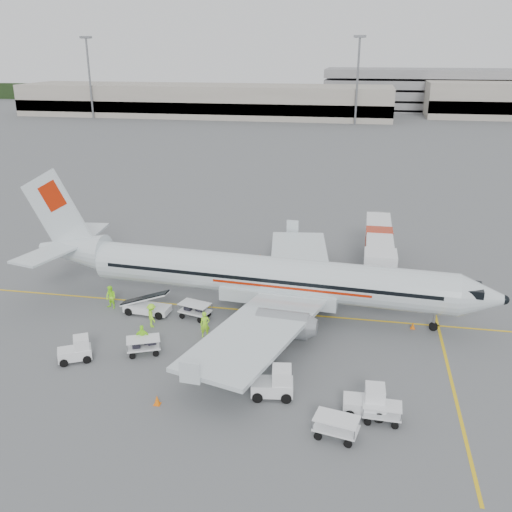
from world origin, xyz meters
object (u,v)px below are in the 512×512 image
object	(u,v)px
jet_bridge	(378,251)
tug_aft	(74,349)
aircraft	(269,251)
tug_fore	(365,400)
belt_loader	(147,299)
tug_mid	(272,382)

from	to	relation	value
jet_bridge	tug_aft	world-z (taller)	jet_bridge
aircraft	tug_aft	bearing A→B (deg)	-134.93
aircraft	jet_bridge	distance (m)	13.30
aircraft	tug_fore	size ratio (longest dim) A/B	15.58
jet_bridge	belt_loader	distance (m)	21.14
tug_mid	jet_bridge	bearing A→B (deg)	65.84
jet_bridge	tug_mid	distance (m)	22.09
aircraft	tug_mid	world-z (taller)	aircraft
jet_bridge	tug_fore	xyz separation A→B (m)	(-0.89, -21.95, -1.14)
jet_bridge	tug_aft	xyz separation A→B (m)	(-19.47, -19.58, -1.23)
belt_loader	tug_aft	xyz separation A→B (m)	(-2.12, -7.52, -0.45)
jet_bridge	tug_fore	bearing A→B (deg)	-92.49
aircraft	belt_loader	bearing A→B (deg)	-162.60
jet_bridge	tug_fore	world-z (taller)	jet_bridge
tug_fore	aircraft	bearing A→B (deg)	119.96
aircraft	tug_fore	xyz separation A→B (m)	(7.42, -12.00, -4.10)
tug_fore	tug_aft	distance (m)	18.73
jet_bridge	aircraft	bearing A→B (deg)	-130.01
tug_mid	tug_fore	bearing A→B (deg)	-16.17
tug_mid	tug_aft	size ratio (longest dim) A/B	1.15
tug_mid	belt_loader	bearing A→B (deg)	132.88
aircraft	belt_loader	world-z (taller)	aircraft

